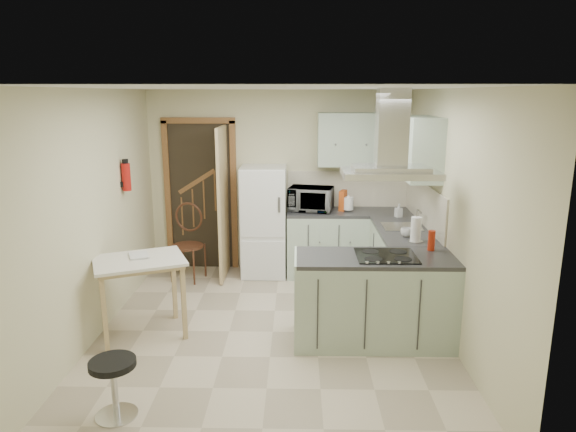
{
  "coord_description": "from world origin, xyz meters",
  "views": [
    {
      "loc": [
        0.26,
        -4.97,
        2.45
      ],
      "look_at": [
        0.15,
        0.45,
        1.15
      ],
      "focal_mm": 32.0,
      "sensor_mm": 36.0,
      "label": 1
    }
  ],
  "objects_px": {
    "microwave": "(311,199)",
    "drop_leaf_table": "(142,297)",
    "peninsula": "(374,299)",
    "bentwood_chair": "(188,246)",
    "stool": "(115,388)",
    "fridge": "(264,221)",
    "extractor_hood": "(390,173)"
  },
  "relations": [
    {
      "from": "stool",
      "to": "drop_leaf_table",
      "type": "bearing_deg",
      "value": 97.86
    },
    {
      "from": "microwave",
      "to": "drop_leaf_table",
      "type": "bearing_deg",
      "value": -121.18
    },
    {
      "from": "drop_leaf_table",
      "to": "microwave",
      "type": "relative_size",
      "value": 1.52
    },
    {
      "from": "fridge",
      "to": "bentwood_chair",
      "type": "bearing_deg",
      "value": -166.1
    },
    {
      "from": "bentwood_chair",
      "to": "stool",
      "type": "relative_size",
      "value": 1.95
    },
    {
      "from": "stool",
      "to": "microwave",
      "type": "bearing_deg",
      "value": 64.23
    },
    {
      "from": "drop_leaf_table",
      "to": "microwave",
      "type": "height_order",
      "value": "microwave"
    },
    {
      "from": "drop_leaf_table",
      "to": "stool",
      "type": "relative_size",
      "value": 1.84
    },
    {
      "from": "extractor_hood",
      "to": "drop_leaf_table",
      "type": "bearing_deg",
      "value": 177.56
    },
    {
      "from": "fridge",
      "to": "peninsula",
      "type": "distance_m",
      "value": 2.35
    },
    {
      "from": "drop_leaf_table",
      "to": "peninsula",
      "type": "bearing_deg",
      "value": -26.08
    },
    {
      "from": "fridge",
      "to": "stool",
      "type": "height_order",
      "value": "fridge"
    },
    {
      "from": "drop_leaf_table",
      "to": "microwave",
      "type": "xyz_separation_m",
      "value": [
        1.78,
        1.89,
        0.65
      ]
    },
    {
      "from": "fridge",
      "to": "stool",
      "type": "relative_size",
      "value": 3.14
    },
    {
      "from": "microwave",
      "to": "fridge",
      "type": "bearing_deg",
      "value": -166.32
    },
    {
      "from": "peninsula",
      "to": "microwave",
      "type": "height_order",
      "value": "microwave"
    },
    {
      "from": "extractor_hood",
      "to": "drop_leaf_table",
      "type": "relative_size",
      "value": 1.03
    },
    {
      "from": "bentwood_chair",
      "to": "stool",
      "type": "height_order",
      "value": "bentwood_chair"
    },
    {
      "from": "bentwood_chair",
      "to": "microwave",
      "type": "height_order",
      "value": "microwave"
    },
    {
      "from": "bentwood_chair",
      "to": "microwave",
      "type": "xyz_separation_m",
      "value": [
        1.64,
        0.27,
        0.59
      ]
    },
    {
      "from": "drop_leaf_table",
      "to": "bentwood_chair",
      "type": "xyz_separation_m",
      "value": [
        0.14,
        1.63,
        0.06
      ]
    },
    {
      "from": "bentwood_chair",
      "to": "peninsula",
      "type": "bearing_deg",
      "value": -21.76
    },
    {
      "from": "stool",
      "to": "microwave",
      "type": "distance_m",
      "value": 3.74
    },
    {
      "from": "extractor_hood",
      "to": "microwave",
      "type": "xyz_separation_m",
      "value": [
        -0.69,
        2.0,
        -0.66
      ]
    },
    {
      "from": "peninsula",
      "to": "bentwood_chair",
      "type": "bearing_deg",
      "value": 142.18
    },
    {
      "from": "fridge",
      "to": "extractor_hood",
      "type": "distance_m",
      "value": 2.57
    },
    {
      "from": "fridge",
      "to": "extractor_hood",
      "type": "relative_size",
      "value": 1.67
    },
    {
      "from": "peninsula",
      "to": "stool",
      "type": "distance_m",
      "value": 2.54
    },
    {
      "from": "peninsula",
      "to": "bentwood_chair",
      "type": "relative_size",
      "value": 1.66
    },
    {
      "from": "peninsula",
      "to": "bentwood_chair",
      "type": "distance_m",
      "value": 2.82
    },
    {
      "from": "extractor_hood",
      "to": "bentwood_chair",
      "type": "xyz_separation_m",
      "value": [
        -2.33,
        1.73,
        -1.25
      ]
    },
    {
      "from": "fridge",
      "to": "drop_leaf_table",
      "type": "distance_m",
      "value": 2.22
    }
  ]
}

